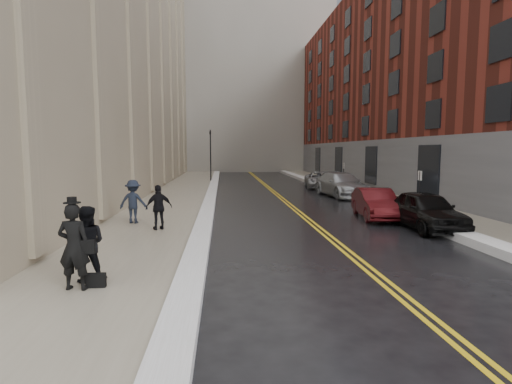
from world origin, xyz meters
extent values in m
plane|color=black|center=(0.00, 0.00, 0.00)|extent=(160.00, 160.00, 0.00)
cube|color=gray|center=(-4.50, 16.00, 0.07)|extent=(4.00, 64.00, 0.15)
cube|color=gray|center=(9.00, 16.00, 0.07)|extent=(3.00, 64.00, 0.15)
cube|color=gold|center=(2.38, 16.00, 0.00)|extent=(0.12, 64.00, 0.01)
cube|color=gold|center=(2.62, 16.00, 0.00)|extent=(0.12, 64.00, 0.01)
cube|color=white|center=(-2.20, 16.00, 0.13)|extent=(0.70, 60.80, 0.26)
cube|color=white|center=(7.15, 16.00, 0.15)|extent=(0.85, 60.80, 0.30)
cube|color=maroon|center=(17.50, 23.00, 9.00)|extent=(14.00, 50.00, 18.00)
cube|color=gray|center=(1.00, 56.00, 26.00)|extent=(28.00, 16.00, 52.00)
cube|color=slate|center=(14.00, 66.00, 22.00)|extent=(22.00, 18.00, 44.00)
cube|color=slate|center=(-12.00, 72.00, 30.00)|extent=(22.00, 18.00, 60.00)
cylinder|color=black|center=(-2.60, 30.00, 2.60)|extent=(0.12, 0.12, 5.20)
imported|color=black|center=(-2.60, 30.00, 4.60)|extent=(0.18, 0.15, 0.90)
cylinder|color=black|center=(7.90, 8.00, 1.10)|extent=(0.06, 0.06, 2.20)
cube|color=white|center=(7.90, 8.00, 2.00)|extent=(0.02, 0.35, 0.45)
cylinder|color=black|center=(7.90, 20.00, 1.10)|extent=(0.06, 0.06, 2.20)
cube|color=white|center=(7.90, 20.00, 2.00)|extent=(0.02, 0.35, 0.45)
imported|color=black|center=(6.80, 5.26, 0.77)|extent=(1.95, 4.59, 1.55)
imported|color=#450C0F|center=(5.77, 7.97, 0.70)|extent=(2.00, 4.41, 1.40)
imported|color=#9EA1A6|center=(6.80, 16.88, 0.83)|extent=(3.00, 5.94, 1.65)
imported|color=#A9ABB1|center=(6.78, 23.05, 0.68)|extent=(2.85, 5.13, 1.36)
imported|color=black|center=(-4.64, -1.33, 1.11)|extent=(0.75, 0.54, 1.92)
imported|color=black|center=(-4.56, -0.79, 1.04)|extent=(0.96, 0.80, 1.78)
imported|color=#19202E|center=(-5.15, 6.79, 1.06)|extent=(1.24, 0.81, 1.81)
imported|color=black|center=(-3.86, 5.30, 1.01)|extent=(1.10, 0.78, 1.73)
camera|label=1|loc=(-1.40, -10.13, 3.20)|focal=28.00mm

